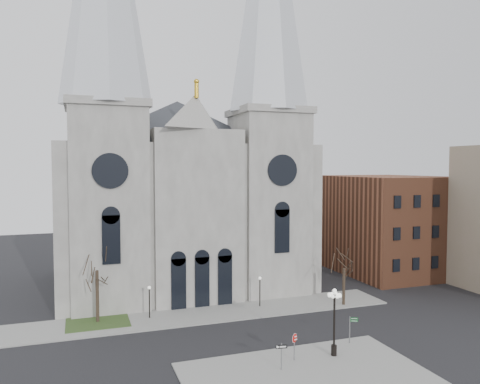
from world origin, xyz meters
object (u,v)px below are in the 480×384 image
object	(u,v)px
globe_lamp	(334,314)
street_name_sign	(351,327)
one_way_sign	(281,352)
stop_sign	(294,341)

from	to	relation	value
globe_lamp	street_name_sign	distance (m)	3.89
one_way_sign	street_name_sign	xyz separation A→B (m)	(7.85, 2.84, -0.00)
globe_lamp	street_name_sign	size ratio (longest dim) A/B	2.35
stop_sign	one_way_sign	size ratio (longest dim) A/B	1.08
one_way_sign	street_name_sign	size ratio (longest dim) A/B	0.86
globe_lamp	street_name_sign	bearing A→B (deg)	33.84
stop_sign	globe_lamp	bearing A→B (deg)	-16.14
globe_lamp	one_way_sign	world-z (taller)	globe_lamp
stop_sign	one_way_sign	world-z (taller)	stop_sign
stop_sign	street_name_sign	world-z (taller)	street_name_sign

